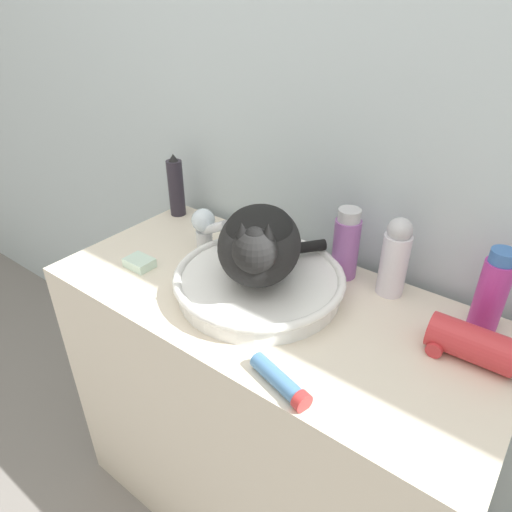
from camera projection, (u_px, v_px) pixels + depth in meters
wall_back at (346, 107)px, 1.08m from camera, size 8.00×0.05×2.40m
vanity_counter at (266, 415)px, 1.28m from camera, size 1.08×0.50×0.82m
sink_basin at (259, 281)px, 1.07m from camera, size 0.40×0.40×0.06m
cat at (260, 241)px, 1.01m from camera, size 0.30×0.36×0.18m
faucet at (205, 228)px, 1.21m from camera, size 0.14×0.07×0.14m
lotion_bottle_white at (395, 257)px, 1.04m from camera, size 0.06×0.06×0.19m
shampoo_bottle_tall at (492, 292)px, 0.93m from camera, size 0.06×0.06×0.19m
hairspray_can_black at (176, 187)px, 1.41m from camera, size 0.05×0.05×0.20m
mouthwash_bottle at (346, 245)px, 1.11m from camera, size 0.06×0.06×0.18m
cream_tube at (280, 381)px, 0.82m from camera, size 0.14×0.07×0.04m
hair_dryer at (471, 344)px, 0.88m from camera, size 0.18×0.09×0.07m
soap_bar at (139, 263)px, 1.18m from camera, size 0.07×0.05×0.02m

